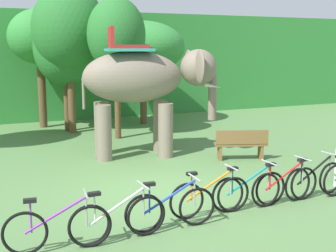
{
  "coord_description": "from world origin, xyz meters",
  "views": [
    {
      "loc": [
        -3.8,
        -8.91,
        3.18
      ],
      "look_at": [
        0.6,
        1.0,
        1.3
      ],
      "focal_mm": 48.18,
      "sensor_mm": 36.0,
      "label": 1
    }
  ],
  "objects_px": {
    "bike_red": "(285,185)",
    "bike_purple": "(58,228)",
    "tree_far_left": "(143,47)",
    "tree_center_left": "(65,48)",
    "bike_teal": "(249,190)",
    "elephant": "(144,82)",
    "tree_far_right": "(116,36)",
    "tree_center": "(39,38)",
    "bike_orange": "(210,196)",
    "bike_blue": "(171,208)",
    "wooden_bench": "(241,144)",
    "bike_black": "(314,180)",
    "tree_left": "(69,29)",
    "bike_white": "(118,219)"
  },
  "relations": [
    {
      "from": "tree_far_right",
      "to": "bike_white",
      "type": "distance_m",
      "value": 9.3
    },
    {
      "from": "bike_black",
      "to": "bike_blue",
      "type": "bearing_deg",
      "value": -174.4
    },
    {
      "from": "bike_blue",
      "to": "tree_center",
      "type": "bearing_deg",
      "value": 92.1
    },
    {
      "from": "tree_far_right",
      "to": "tree_center",
      "type": "bearing_deg",
      "value": 121.12
    },
    {
      "from": "bike_blue",
      "to": "bike_white",
      "type": "bearing_deg",
      "value": -174.45
    },
    {
      "from": "bike_blue",
      "to": "wooden_bench",
      "type": "xyz_separation_m",
      "value": [
        3.91,
        3.77,
        0.09
      ]
    },
    {
      "from": "bike_orange",
      "to": "tree_far_right",
      "type": "bearing_deg",
      "value": 85.06
    },
    {
      "from": "bike_teal",
      "to": "wooden_bench",
      "type": "distance_m",
      "value": 4.03
    },
    {
      "from": "tree_center_left",
      "to": "bike_teal",
      "type": "bearing_deg",
      "value": -81.33
    },
    {
      "from": "tree_center",
      "to": "bike_white",
      "type": "height_order",
      "value": "tree_center"
    },
    {
      "from": "bike_white",
      "to": "bike_orange",
      "type": "relative_size",
      "value": 1.0
    },
    {
      "from": "tree_left",
      "to": "bike_red",
      "type": "distance_m",
      "value": 10.54
    },
    {
      "from": "bike_orange",
      "to": "bike_black",
      "type": "height_order",
      "value": "same"
    },
    {
      "from": "tree_left",
      "to": "bike_red",
      "type": "xyz_separation_m",
      "value": [
        2.33,
        -9.67,
        -3.48
      ]
    },
    {
      "from": "bike_teal",
      "to": "bike_black",
      "type": "relative_size",
      "value": 1.0
    },
    {
      "from": "tree_center_left",
      "to": "bike_white",
      "type": "distance_m",
      "value": 10.96
    },
    {
      "from": "tree_far_right",
      "to": "bike_orange",
      "type": "relative_size",
      "value": 2.87
    },
    {
      "from": "bike_purple",
      "to": "bike_black",
      "type": "xyz_separation_m",
      "value": [
        5.54,
        0.42,
        0.0
      ]
    },
    {
      "from": "bike_purple",
      "to": "wooden_bench",
      "type": "bearing_deg",
      "value": 33.08
    },
    {
      "from": "elephant",
      "to": "bike_teal",
      "type": "distance_m",
      "value": 5.47
    },
    {
      "from": "bike_orange",
      "to": "tree_center_left",
      "type": "bearing_deg",
      "value": 93.67
    },
    {
      "from": "elephant",
      "to": "tree_left",
      "type": "bearing_deg",
      "value": 105.01
    },
    {
      "from": "tree_center",
      "to": "bike_orange",
      "type": "bearing_deg",
      "value": -83.02
    },
    {
      "from": "tree_far_left",
      "to": "bike_purple",
      "type": "height_order",
      "value": "tree_far_left"
    },
    {
      "from": "tree_far_left",
      "to": "elephant",
      "type": "distance_m",
      "value": 5.81
    },
    {
      "from": "tree_far_right",
      "to": "bike_purple",
      "type": "bearing_deg",
      "value": -113.69
    },
    {
      "from": "bike_teal",
      "to": "bike_blue",
      "type": "bearing_deg",
      "value": -170.68
    },
    {
      "from": "tree_center_left",
      "to": "tree_left",
      "type": "distance_m",
      "value": 0.85
    },
    {
      "from": "bike_orange",
      "to": "elephant",
      "type": "bearing_deg",
      "value": 82.98
    },
    {
      "from": "tree_far_left",
      "to": "bike_purple",
      "type": "xyz_separation_m",
      "value": [
        -5.6,
        -10.89,
        -2.82
      ]
    },
    {
      "from": "tree_left",
      "to": "tree_far_left",
      "type": "height_order",
      "value": "tree_left"
    },
    {
      "from": "bike_white",
      "to": "bike_orange",
      "type": "xyz_separation_m",
      "value": [
        1.96,
        0.4,
        0.0
      ]
    },
    {
      "from": "bike_white",
      "to": "bike_black",
      "type": "height_order",
      "value": "same"
    },
    {
      "from": "tree_far_left",
      "to": "tree_left",
      "type": "bearing_deg",
      "value": -164.97
    },
    {
      "from": "bike_teal",
      "to": "tree_center",
      "type": "bearing_deg",
      "value": 101.37
    },
    {
      "from": "tree_left",
      "to": "tree_far_right",
      "type": "bearing_deg",
      "value": -54.11
    },
    {
      "from": "elephant",
      "to": "bike_orange",
      "type": "distance_m",
      "value": 5.5
    },
    {
      "from": "tree_far_right",
      "to": "tree_far_left",
      "type": "xyz_separation_m",
      "value": [
        1.96,
        2.6,
        -0.4
      ]
    },
    {
      "from": "tree_center",
      "to": "tree_far_left",
      "type": "relative_size",
      "value": 1.1
    },
    {
      "from": "tree_center",
      "to": "bike_orange",
      "type": "distance_m",
      "value": 11.88
    },
    {
      "from": "tree_left",
      "to": "tree_far_left",
      "type": "relative_size",
      "value": 1.28
    },
    {
      "from": "tree_center_left",
      "to": "tree_far_right",
      "type": "bearing_deg",
      "value": -58.77
    },
    {
      "from": "bike_red",
      "to": "bike_purple",
      "type": "bearing_deg",
      "value": -175.66
    },
    {
      "from": "tree_center_left",
      "to": "bike_red",
      "type": "xyz_separation_m",
      "value": [
        2.41,
        -10.14,
        -2.78
      ]
    },
    {
      "from": "bike_blue",
      "to": "bike_red",
      "type": "xyz_separation_m",
      "value": [
        2.72,
        0.28,
        0.0
      ]
    },
    {
      "from": "tree_center_left",
      "to": "bike_orange",
      "type": "distance_m",
      "value": 10.51
    },
    {
      "from": "tree_far_left",
      "to": "bike_red",
      "type": "distance_m",
      "value": 10.94
    },
    {
      "from": "elephant",
      "to": "bike_purple",
      "type": "bearing_deg",
      "value": -122.97
    },
    {
      "from": "bike_red",
      "to": "elephant",
      "type": "bearing_deg",
      "value": 102.21
    },
    {
      "from": "bike_teal",
      "to": "wooden_bench",
      "type": "relative_size",
      "value": 1.1
    }
  ]
}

